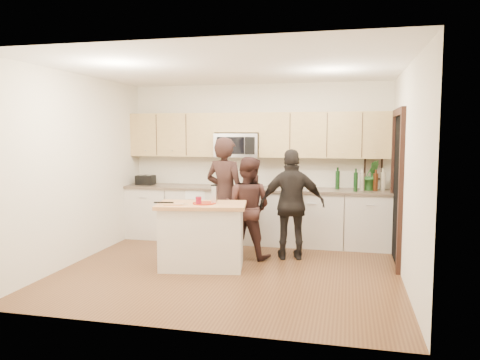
% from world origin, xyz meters
% --- Properties ---
extents(floor, '(4.50, 4.50, 0.00)m').
position_xyz_m(floor, '(0.00, 0.00, 0.00)').
color(floor, brown).
rests_on(floor, ground).
extents(room_shell, '(4.52, 4.02, 2.71)m').
position_xyz_m(room_shell, '(0.00, 0.00, 1.73)').
color(room_shell, beige).
rests_on(room_shell, ground).
extents(back_cabinetry, '(4.50, 0.66, 0.94)m').
position_xyz_m(back_cabinetry, '(0.00, 1.69, 0.47)').
color(back_cabinetry, beige).
rests_on(back_cabinetry, ground).
extents(upper_cabinetry, '(4.50, 0.33, 0.75)m').
position_xyz_m(upper_cabinetry, '(0.03, 1.83, 1.84)').
color(upper_cabinetry, tan).
rests_on(upper_cabinetry, ground).
extents(microwave, '(0.76, 0.41, 0.40)m').
position_xyz_m(microwave, '(-0.31, 1.80, 1.65)').
color(microwave, silver).
rests_on(microwave, ground).
extents(doorway, '(0.06, 1.25, 2.20)m').
position_xyz_m(doorway, '(2.23, 0.90, 1.16)').
color(doorway, black).
rests_on(doorway, ground).
extents(framed_picture, '(0.30, 0.03, 0.38)m').
position_xyz_m(framed_picture, '(1.95, 1.98, 1.28)').
color(framed_picture, black).
rests_on(framed_picture, ground).
extents(dish_towel, '(0.34, 0.60, 0.48)m').
position_xyz_m(dish_towel, '(-0.95, 1.50, 0.80)').
color(dish_towel, white).
rests_on(dish_towel, ground).
extents(island, '(1.30, 0.89, 0.90)m').
position_xyz_m(island, '(-0.40, 0.02, 0.45)').
color(island, beige).
rests_on(island, ground).
extents(red_plate, '(0.31, 0.31, 0.02)m').
position_xyz_m(red_plate, '(-0.35, -0.01, 0.91)').
color(red_plate, '#9C220E').
rests_on(red_plate, island).
extents(box_grater, '(0.08, 0.06, 0.24)m').
position_xyz_m(box_grater, '(-0.23, 0.05, 1.04)').
color(box_grater, silver).
rests_on(box_grater, red_plate).
extents(drink_glass, '(0.08, 0.08, 0.11)m').
position_xyz_m(drink_glass, '(-0.40, -0.11, 0.95)').
color(drink_glass, maroon).
rests_on(drink_glass, island).
extents(cutting_board, '(0.28, 0.21, 0.02)m').
position_xyz_m(cutting_board, '(-0.72, -0.18, 0.91)').
color(cutting_board, '#B4784B').
rests_on(cutting_board, island).
extents(tongs, '(0.27, 0.07, 0.02)m').
position_xyz_m(tongs, '(-0.87, -0.19, 0.93)').
color(tongs, black).
rests_on(tongs, cutting_board).
extents(knife, '(0.18, 0.05, 0.01)m').
position_xyz_m(knife, '(-0.60, -0.23, 0.92)').
color(knife, silver).
rests_on(knife, cutting_board).
extents(toaster, '(0.30, 0.24, 0.17)m').
position_xyz_m(toaster, '(-1.97, 1.67, 1.02)').
color(toaster, black).
rests_on(toaster, back_cabinetry).
extents(bottle_cluster, '(0.79, 0.37, 0.36)m').
position_xyz_m(bottle_cluster, '(1.83, 1.69, 1.12)').
color(bottle_cluster, black).
rests_on(bottle_cluster, back_cabinetry).
extents(orchid, '(0.32, 0.29, 0.49)m').
position_xyz_m(orchid, '(1.90, 1.72, 1.18)').
color(orchid, '#2C6B2B').
rests_on(orchid, back_cabinetry).
extents(woman_left, '(0.75, 0.59, 1.80)m').
position_xyz_m(woman_left, '(-0.29, 0.86, 0.90)').
color(woman_left, black).
rests_on(woman_left, ground).
extents(woman_center, '(0.82, 0.69, 1.51)m').
position_xyz_m(woman_center, '(0.10, 0.69, 0.75)').
color(woman_center, black).
rests_on(woman_center, ground).
extents(woman_right, '(1.02, 0.59, 1.63)m').
position_xyz_m(woman_right, '(0.76, 0.76, 0.81)').
color(woman_right, black).
rests_on(woman_right, ground).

